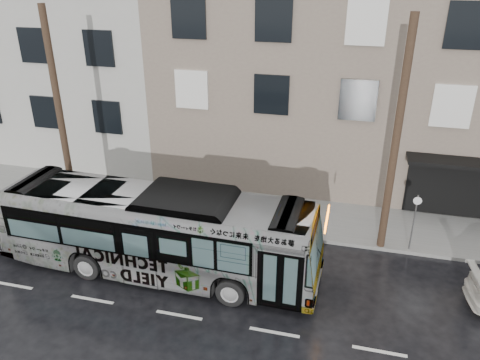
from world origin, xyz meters
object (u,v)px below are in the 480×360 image
object	(u,v)px
sign_post	(413,223)
bus	(157,231)
dark_sedan	(6,227)
utility_pole_rear	(60,114)
utility_pole_front	(396,141)

from	to	relation	value
sign_post	bus	size ratio (longest dim) A/B	0.20
bus	dark_sedan	distance (m)	6.81
dark_sedan	utility_pole_rear	bearing A→B (deg)	-18.47
bus	dark_sedan	bearing A→B (deg)	90.79
utility_pole_front	sign_post	bearing A→B (deg)	0.00
sign_post	utility_pole_rear	bearing A→B (deg)	180.00
utility_pole_front	dark_sedan	world-z (taller)	utility_pole_front
sign_post	dark_sedan	xyz separation A→B (m)	(-15.98, -3.50, -0.54)
sign_post	utility_pole_front	bearing A→B (deg)	180.00
utility_pole_front	bus	xyz separation A→B (m)	(-8.12, -3.55, -2.98)
sign_post	bus	bearing A→B (deg)	-158.92
utility_pole_rear	sign_post	distance (m)	15.46
utility_pole_front	bus	world-z (taller)	utility_pole_front
utility_pole_rear	sign_post	xyz separation A→B (m)	(15.10, 0.00, -3.30)
utility_pole_front	dark_sedan	bearing A→B (deg)	-166.77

